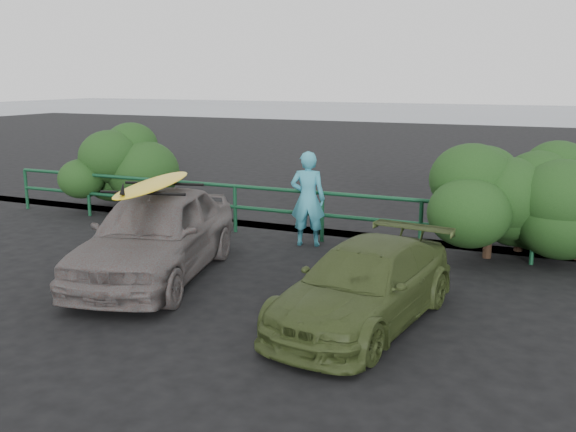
% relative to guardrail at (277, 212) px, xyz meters
% --- Properties ---
extents(ground, '(80.00, 80.00, 0.00)m').
position_rel_guardrail_xyz_m(ground, '(0.00, -5.00, -0.52)').
color(ground, black).
extents(ocean, '(200.00, 200.00, 0.00)m').
position_rel_guardrail_xyz_m(ocean, '(0.00, 55.00, -0.52)').
color(ocean, slate).
rests_on(ocean, ground).
extents(guardrail, '(14.00, 0.08, 1.04)m').
position_rel_guardrail_xyz_m(guardrail, '(0.00, 0.00, 0.00)').
color(guardrail, '#123F25').
rests_on(guardrail, ground).
extents(shrub_left, '(3.20, 2.40, 1.95)m').
position_rel_guardrail_xyz_m(shrub_left, '(-4.80, 0.40, 0.45)').
color(shrub_left, '#1C3E16').
rests_on(shrub_left, ground).
extents(shrub_right, '(3.20, 2.40, 1.92)m').
position_rel_guardrail_xyz_m(shrub_right, '(5.00, 0.50, 0.44)').
color(shrub_right, '#1C3E16').
rests_on(shrub_right, ground).
extents(sedan, '(2.75, 4.63, 1.48)m').
position_rel_guardrail_xyz_m(sedan, '(-0.64, -3.33, 0.22)').
color(sedan, '#5E5654').
rests_on(sedan, ground).
extents(olive_vehicle, '(1.99, 3.87, 1.07)m').
position_rel_guardrail_xyz_m(olive_vehicle, '(3.13, -3.89, 0.02)').
color(olive_vehicle, '#36451E').
rests_on(olive_vehicle, ground).
extents(man, '(0.77, 0.60, 1.87)m').
position_rel_guardrail_xyz_m(man, '(0.85, -0.40, 0.42)').
color(man, teal).
rests_on(man, ground).
extents(roof_rack, '(1.59, 1.29, 0.05)m').
position_rel_guardrail_xyz_m(roof_rack, '(-0.64, -3.33, 0.98)').
color(roof_rack, black).
rests_on(roof_rack, sedan).
extents(surfboard, '(1.27, 2.91, 0.08)m').
position_rel_guardrail_xyz_m(surfboard, '(-0.64, -3.33, 1.05)').
color(surfboard, yellow).
rests_on(surfboard, roof_rack).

